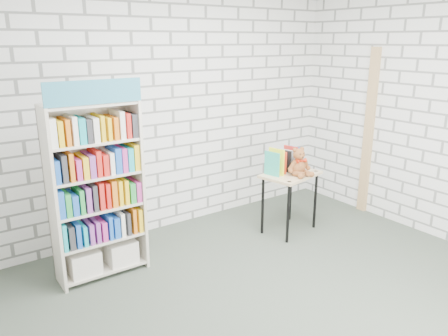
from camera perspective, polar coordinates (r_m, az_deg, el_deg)
ground at (r=4.06m, az=8.40°, el=-16.33°), size 4.50×4.50×0.00m
room_shell at (r=3.44m, az=9.65°, el=9.56°), size 4.52×4.02×2.81m
bookshelf at (r=4.19m, az=-16.30°, el=-2.78°), size 0.83×0.32×1.86m
display_table at (r=5.09m, az=8.66°, el=-1.75°), size 0.74×0.58×0.71m
table_books at (r=5.08m, az=7.78°, el=1.04°), size 0.49×0.29×0.27m
teddy_bear at (r=4.99m, az=9.80°, el=0.51°), size 0.29×0.28×0.32m
door_trim at (r=5.84m, az=18.36°, el=4.42°), size 0.05×0.12×2.10m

